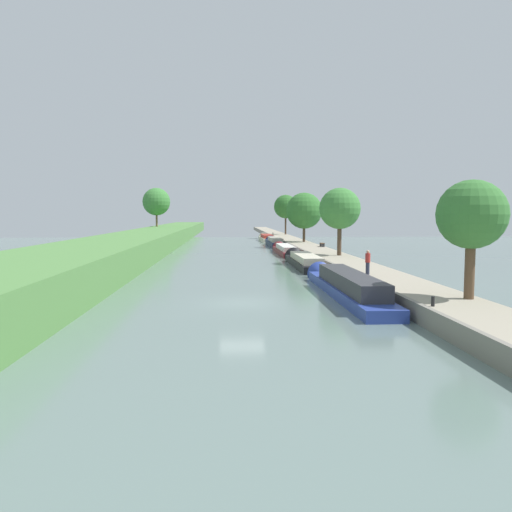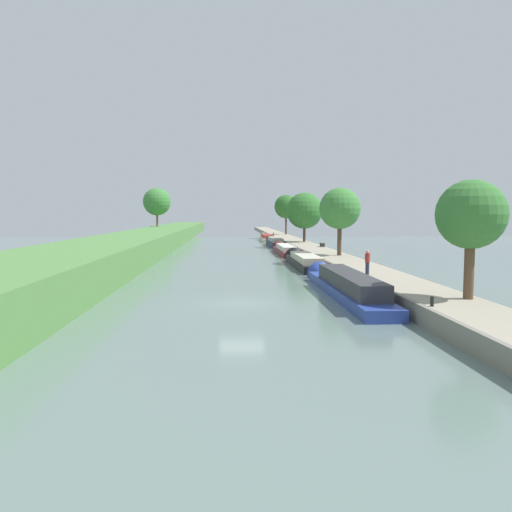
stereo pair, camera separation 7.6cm
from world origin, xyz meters
name	(u,v)px [view 1 (the left image)]	position (x,y,z in m)	size (l,w,h in m)	color
ground_plane	(242,303)	(0.00, 0.00, 0.00)	(160.00, 160.00, 0.00)	slate
left_grassy_bank	(17,283)	(-12.20, 0.00, 1.20)	(8.49, 260.00, 2.41)	#518442
right_towpath	(413,293)	(9.74, 0.00, 0.43)	(3.57, 260.00, 0.87)	#9E937F
stone_quay	(380,293)	(7.83, 0.00, 0.46)	(0.25, 260.00, 0.92)	gray
narrowboat_blue	(344,285)	(6.36, 2.45, 0.61)	(2.00, 16.63, 2.15)	#283D93
narrowboat_black	(303,261)	(6.45, 19.63, 0.49)	(2.14, 13.85, 2.03)	black
narrowboat_maroon	(284,250)	(6.36, 34.51, 0.47)	(1.86, 13.94, 1.76)	maroon
narrowboat_navy	(274,242)	(6.59, 49.91, 0.56)	(1.91, 13.61, 1.86)	#141E42
narrowboat_cream	(266,238)	(6.48, 64.97, 0.49)	(2.14, 13.01, 2.03)	beige
tree_rightbank_near	(472,215)	(10.79, -4.38, 4.88)	(3.30, 3.30, 5.71)	brown
tree_rightbank_midnear	(340,209)	(10.27, 21.15, 5.46)	(4.05, 4.05, 6.64)	#4C3828
tree_rightbank_midfar	(304,211)	(10.49, 45.20, 5.41)	(5.27, 5.27, 7.19)	#4C3828
tree_rightbank_far	(286,207)	(11.01, 72.56, 6.41)	(4.71, 4.71, 7.92)	#4C3828
tree_leftbank_downstream	(156,202)	(-14.93, 74.60, 7.41)	(5.53, 5.53, 7.77)	brown
person_walking	(368,262)	(8.65, 5.49, 1.74)	(0.34, 0.34, 1.66)	#282D42
mooring_bollard_near	(433,301)	(8.25, -6.21, 1.09)	(0.16, 0.16, 0.45)	black
mooring_bollard_far	(273,234)	(8.25, 70.22, 1.09)	(0.16, 0.16, 0.45)	black
park_bench	(322,244)	(11.08, 34.21, 1.21)	(0.44, 1.50, 0.47)	#333338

